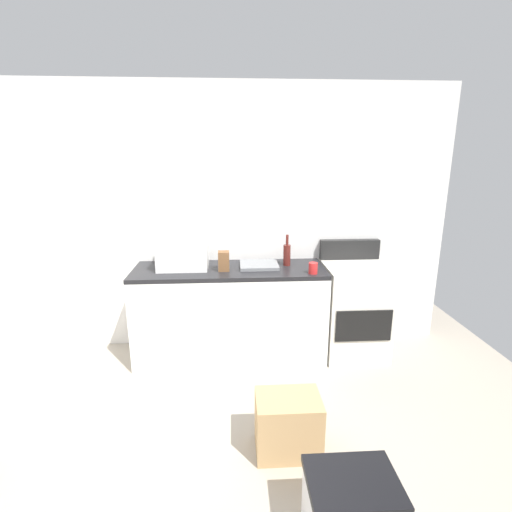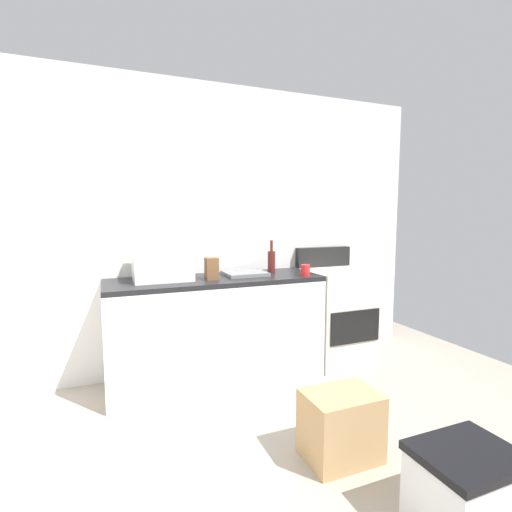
{
  "view_description": "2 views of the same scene",
  "coord_description": "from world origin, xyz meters",
  "px_view_note": "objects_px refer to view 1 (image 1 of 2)",
  "views": [
    {
      "loc": [
        0.34,
        -2.26,
        1.95
      ],
      "look_at": [
        0.54,
        1.08,
        1.05
      ],
      "focal_mm": 26.97,
      "sensor_mm": 36.0,
      "label": 1
    },
    {
      "loc": [
        -0.56,
        -1.85,
        1.43
      ],
      "look_at": [
        0.61,
        1.05,
        1.09
      ],
      "focal_mm": 26.44,
      "sensor_mm": 36.0,
      "label": 2
    }
  ],
  "objects_px": {
    "microwave": "(183,254)",
    "storage_bin": "(351,509)",
    "stove_oven": "(354,308)",
    "refrigerator": "(1,277)",
    "wine_bottle": "(287,254)",
    "coffee_mug": "(313,268)",
    "knife_block": "(224,261)",
    "cardboard_box_medium": "(288,424)"
  },
  "relations": [
    {
      "from": "refrigerator",
      "to": "knife_block",
      "type": "distance_m",
      "value": 2.0
    },
    {
      "from": "coffee_mug",
      "to": "knife_block",
      "type": "relative_size",
      "value": 0.56
    },
    {
      "from": "knife_block",
      "to": "cardboard_box_medium",
      "type": "bearing_deg",
      "value": -70.62
    },
    {
      "from": "refrigerator",
      "to": "coffee_mug",
      "type": "distance_m",
      "value": 2.81
    },
    {
      "from": "storage_bin",
      "to": "refrigerator",
      "type": "bearing_deg",
      "value": 144.66
    },
    {
      "from": "refrigerator",
      "to": "cardboard_box_medium",
      "type": "distance_m",
      "value": 2.82
    },
    {
      "from": "coffee_mug",
      "to": "storage_bin",
      "type": "bearing_deg",
      "value": -94.45
    },
    {
      "from": "refrigerator",
      "to": "stove_oven",
      "type": "xyz_separation_m",
      "value": [
        3.27,
        0.06,
        -0.41
      ]
    },
    {
      "from": "microwave",
      "to": "stove_oven",
      "type": "bearing_deg",
      "value": -1.38
    },
    {
      "from": "stove_oven",
      "to": "microwave",
      "type": "distance_m",
      "value": 1.75
    },
    {
      "from": "stove_oven",
      "to": "wine_bottle",
      "type": "height_order",
      "value": "wine_bottle"
    },
    {
      "from": "microwave",
      "to": "wine_bottle",
      "type": "relative_size",
      "value": 1.53
    },
    {
      "from": "wine_bottle",
      "to": "cardboard_box_medium",
      "type": "relative_size",
      "value": 0.7
    },
    {
      "from": "microwave",
      "to": "storage_bin",
      "type": "bearing_deg",
      "value": -62.2
    },
    {
      "from": "microwave",
      "to": "storage_bin",
      "type": "xyz_separation_m",
      "value": [
        1.05,
        -1.99,
        -0.84
      ]
    },
    {
      "from": "wine_bottle",
      "to": "storage_bin",
      "type": "bearing_deg",
      "value": -88.17
    },
    {
      "from": "stove_oven",
      "to": "cardboard_box_medium",
      "type": "bearing_deg",
      "value": -122.62
    },
    {
      "from": "wine_bottle",
      "to": "stove_oven",
      "type": "bearing_deg",
      "value": -5.59
    },
    {
      "from": "refrigerator",
      "to": "cardboard_box_medium",
      "type": "relative_size",
      "value": 4.09
    },
    {
      "from": "microwave",
      "to": "knife_block",
      "type": "xyz_separation_m",
      "value": [
        0.38,
        -0.11,
        -0.05
      ]
    },
    {
      "from": "refrigerator",
      "to": "wine_bottle",
      "type": "height_order",
      "value": "refrigerator"
    },
    {
      "from": "coffee_mug",
      "to": "knife_block",
      "type": "xyz_separation_m",
      "value": [
        -0.8,
        0.14,
        0.04
      ]
    },
    {
      "from": "wine_bottle",
      "to": "storage_bin",
      "type": "distance_m",
      "value": 2.17
    },
    {
      "from": "cardboard_box_medium",
      "to": "knife_block",
      "type": "bearing_deg",
      "value": 109.38
    },
    {
      "from": "wine_bottle",
      "to": "knife_block",
      "type": "distance_m",
      "value": 0.62
    },
    {
      "from": "wine_bottle",
      "to": "cardboard_box_medium",
      "type": "bearing_deg",
      "value": -96.95
    },
    {
      "from": "stove_oven",
      "to": "knife_block",
      "type": "bearing_deg",
      "value": -176.89
    },
    {
      "from": "stove_oven",
      "to": "microwave",
      "type": "xyz_separation_m",
      "value": [
        -1.65,
        0.04,
        0.57
      ]
    },
    {
      "from": "cardboard_box_medium",
      "to": "coffee_mug",
      "type": "bearing_deg",
      "value": 71.47
    },
    {
      "from": "refrigerator",
      "to": "wine_bottle",
      "type": "relative_size",
      "value": 5.83
    },
    {
      "from": "refrigerator",
      "to": "stove_oven",
      "type": "distance_m",
      "value": 3.3
    },
    {
      "from": "knife_block",
      "to": "storage_bin",
      "type": "relative_size",
      "value": 0.39
    },
    {
      "from": "knife_block",
      "to": "storage_bin",
      "type": "xyz_separation_m",
      "value": [
        0.67,
        -1.88,
        -0.8
      ]
    },
    {
      "from": "coffee_mug",
      "to": "storage_bin",
      "type": "distance_m",
      "value": 1.9
    },
    {
      "from": "wine_bottle",
      "to": "knife_block",
      "type": "height_order",
      "value": "wine_bottle"
    },
    {
      "from": "wine_bottle",
      "to": "cardboard_box_medium",
      "type": "height_order",
      "value": "wine_bottle"
    },
    {
      "from": "knife_block",
      "to": "storage_bin",
      "type": "height_order",
      "value": "knife_block"
    },
    {
      "from": "wine_bottle",
      "to": "coffee_mug",
      "type": "bearing_deg",
      "value": -54.2
    },
    {
      "from": "stove_oven",
      "to": "storage_bin",
      "type": "xyz_separation_m",
      "value": [
        -0.6,
        -1.95,
        -0.27
      ]
    },
    {
      "from": "stove_oven",
      "to": "microwave",
      "type": "bearing_deg",
      "value": 178.62
    },
    {
      "from": "microwave",
      "to": "wine_bottle",
      "type": "bearing_deg",
      "value": 1.49
    },
    {
      "from": "knife_block",
      "to": "stove_oven",
      "type": "bearing_deg",
      "value": 3.11
    }
  ]
}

